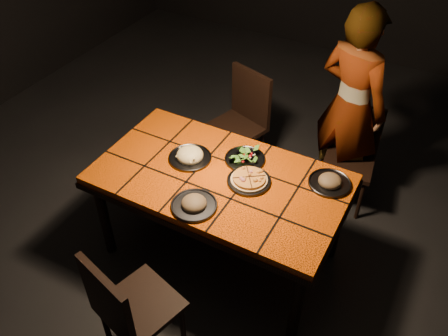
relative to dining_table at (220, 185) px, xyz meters
The scene contains 11 objects.
room_shell 0.83m from the dining_table, ahead, with size 6.04×7.04×3.08m.
dining_table is the anchor object (origin of this frame).
chair_near 0.96m from the dining_table, 93.68° to the right, with size 0.49×0.49×0.88m.
chair_far_left 1.03m from the dining_table, 108.61° to the left, with size 0.52×0.52×0.91m.
chair_far_right 1.20m from the dining_table, 59.63° to the left, with size 0.42×0.42×0.83m.
diner 1.23m from the dining_table, 65.35° to the left, with size 0.58×0.38×1.60m, color brown.
plate_pizza 0.22m from the dining_table, 11.96° to the left, with size 0.33×0.33×0.04m.
plate_pasta 0.28m from the dining_table, 167.32° to the left, with size 0.29×0.29×0.09m.
plate_salad 0.25m from the dining_table, 72.64° to the left, with size 0.27×0.27×0.07m.
plate_mushroom_a 0.33m from the dining_table, 90.40° to the right, with size 0.28×0.28×0.09m.
plate_mushroom_b 0.70m from the dining_table, 22.42° to the left, with size 0.27×0.27×0.09m.
Camera 1 is at (1.10, -1.97, 2.76)m, focal length 38.00 mm.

